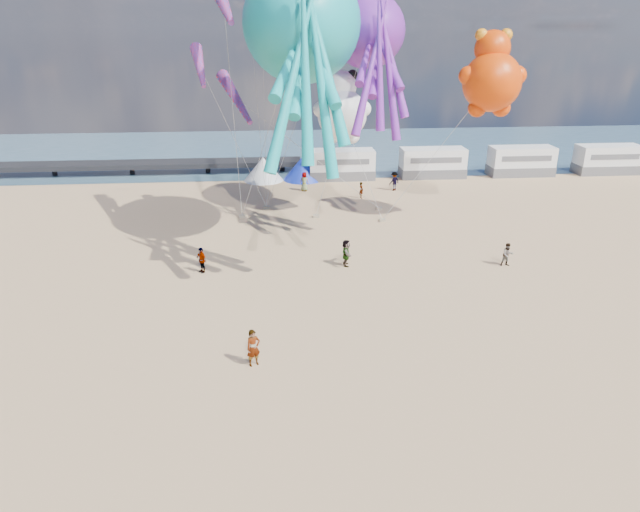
% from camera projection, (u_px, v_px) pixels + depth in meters
% --- Properties ---
extents(ground, '(120.00, 120.00, 0.00)m').
position_uv_depth(ground, '(310.00, 445.00, 21.43)').
color(ground, tan).
rests_on(ground, ground).
extents(water, '(120.00, 120.00, 0.00)m').
position_uv_depth(water, '(280.00, 150.00, 72.24)').
color(water, '#365367').
rests_on(water, ground).
extents(pier, '(60.00, 3.00, 0.50)m').
position_uv_depth(pier, '(14.00, 167.00, 59.51)').
color(pier, black).
rests_on(pier, ground).
extents(motorhome_0, '(6.60, 2.50, 3.00)m').
position_uv_depth(motorhome_0, '(342.00, 164.00, 58.30)').
color(motorhome_0, silver).
rests_on(motorhome_0, ground).
extents(motorhome_1, '(6.60, 2.50, 3.00)m').
position_uv_depth(motorhome_1, '(432.00, 163.00, 59.05)').
color(motorhome_1, silver).
rests_on(motorhome_1, ground).
extents(motorhome_2, '(6.60, 2.50, 3.00)m').
position_uv_depth(motorhome_2, '(521.00, 161.00, 59.79)').
color(motorhome_2, silver).
rests_on(motorhome_2, ground).
extents(motorhome_3, '(6.60, 2.50, 3.00)m').
position_uv_depth(motorhome_3, '(608.00, 159.00, 60.54)').
color(motorhome_3, silver).
rests_on(motorhome_3, ground).
extents(tent_white, '(4.00, 4.00, 2.40)m').
position_uv_depth(tent_white, '(263.00, 169.00, 57.78)').
color(tent_white, white).
rests_on(tent_white, ground).
extents(tent_blue, '(4.00, 4.00, 2.40)m').
position_uv_depth(tent_blue, '(303.00, 168.00, 58.10)').
color(tent_blue, '#1933CC').
rests_on(tent_blue, ground).
extents(standing_person, '(0.78, 0.67, 1.81)m').
position_uv_depth(standing_person, '(253.00, 348.00, 26.20)').
color(standing_person, tan).
rests_on(standing_person, ground).
extents(beachgoer_0, '(0.76, 0.61, 1.80)m').
position_uv_depth(beachgoer_0, '(304.00, 182.00, 54.22)').
color(beachgoer_0, '#7F6659').
rests_on(beachgoer_0, ground).
extents(beachgoer_1, '(0.79, 0.54, 1.57)m').
position_uv_depth(beachgoer_1, '(507.00, 255.00, 37.20)').
color(beachgoer_1, '#7F6659').
rests_on(beachgoer_1, ground).
extents(beachgoer_2, '(1.10, 1.03, 1.80)m').
position_uv_depth(beachgoer_2, '(394.00, 181.00, 54.41)').
color(beachgoer_2, '#7F6659').
rests_on(beachgoer_2, ground).
extents(beachgoer_3, '(1.18, 1.23, 1.68)m').
position_uv_depth(beachgoer_3, '(201.00, 260.00, 36.23)').
color(beachgoer_3, '#7F6659').
rests_on(beachgoer_3, ground).
extents(beachgoer_4, '(0.47, 1.06, 1.79)m').
position_uv_depth(beachgoer_4, '(346.00, 253.00, 37.21)').
color(beachgoer_4, '#7F6659').
rests_on(beachgoer_4, ground).
extents(beachgoer_5, '(0.81, 1.46, 1.50)m').
position_uv_depth(beachgoer_5, '(361.00, 190.00, 51.99)').
color(beachgoer_5, '#7F6659').
rests_on(beachgoer_5, ground).
extents(sandbag_a, '(0.50, 0.35, 0.22)m').
position_uv_depth(sandbag_a, '(242.00, 216.00, 46.90)').
color(sandbag_a, gray).
rests_on(sandbag_a, ground).
extents(sandbag_b, '(0.50, 0.35, 0.22)m').
position_uv_depth(sandbag_b, '(316.00, 216.00, 46.93)').
color(sandbag_b, gray).
rests_on(sandbag_b, ground).
extents(sandbag_c, '(0.50, 0.35, 0.22)m').
position_uv_depth(sandbag_c, '(382.00, 220.00, 45.92)').
color(sandbag_c, gray).
rests_on(sandbag_c, ground).
extents(sandbag_d, '(0.50, 0.35, 0.22)m').
position_uv_depth(sandbag_d, '(379.00, 208.00, 48.93)').
color(sandbag_d, gray).
rests_on(sandbag_d, ground).
extents(sandbag_e, '(0.50, 0.35, 0.22)m').
position_uv_depth(sandbag_e, '(267.00, 207.00, 49.20)').
color(sandbag_e, gray).
rests_on(sandbag_e, ground).
extents(kite_octopus_teal, '(5.75, 12.50, 14.06)m').
position_uv_depth(kite_octopus_teal, '(301.00, 23.00, 35.91)').
color(kite_octopus_teal, '#16A0A3').
extents(kite_octopus_purple, '(5.17, 10.82, 12.07)m').
position_uv_depth(kite_octopus_purple, '(367.00, 31.00, 42.24)').
color(kite_octopus_purple, '#74239A').
extents(kite_panda, '(5.71, 5.52, 6.59)m').
position_uv_depth(kite_panda, '(342.00, 115.00, 44.18)').
color(kite_panda, white).
extents(kite_teddy_orange, '(6.29, 6.08, 7.26)m').
position_uv_depth(kite_teddy_orange, '(492.00, 82.00, 41.27)').
color(kite_teddy_orange, '#E13C04').
extents(windsock_left, '(2.36, 6.61, 6.52)m').
position_uv_depth(windsock_left, '(224.00, 5.00, 37.64)').
color(windsock_left, red).
extents(windsock_mid, '(3.36, 6.56, 6.66)m').
position_uv_depth(windsock_mid, '(236.00, 98.00, 42.51)').
color(windsock_mid, red).
extents(windsock_right, '(1.84, 5.06, 4.98)m').
position_uv_depth(windsock_right, '(200.00, 66.00, 40.40)').
color(windsock_right, red).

